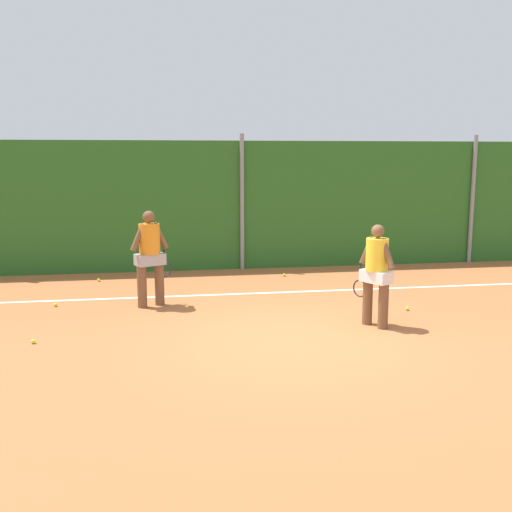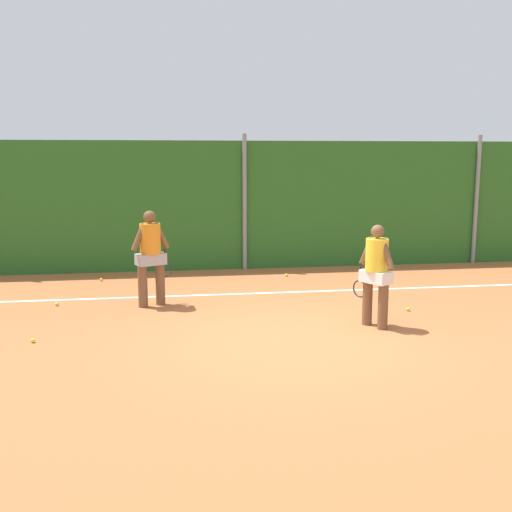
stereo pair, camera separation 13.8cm
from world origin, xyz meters
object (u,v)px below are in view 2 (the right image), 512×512
Objects in this scene: tennis_ball_0 at (286,275)px; tennis_ball_3 at (57,304)px; tennis_ball_1 at (33,340)px; tennis_ball_5 at (408,309)px; tennis_ball_2 at (101,280)px; player_midcourt at (151,253)px; player_foreground_near at (376,270)px.

tennis_ball_3 is (-4.57, -1.97, 0.00)m from tennis_ball_0.
tennis_ball_1 is 6.10m from tennis_ball_5.
tennis_ball_0 is 4.02m from tennis_ball_2.
tennis_ball_0 and tennis_ball_3 have the same top height.
tennis_ball_2 is at bearing 83.14° from tennis_ball_1.
tennis_ball_3 is at bearing 148.65° from player_midcourt.
player_foreground_near is at bearing -51.57° from player_midcourt.
player_midcourt is (-3.48, 1.84, 0.05)m from player_foreground_near.
tennis_ball_1 and tennis_ball_5 have the same top height.
tennis_ball_1 is 1.00× the size of tennis_ball_2.
player_foreground_near is at bearing -21.81° from tennis_ball_3.
tennis_ball_2 is 2.14m from tennis_ball_3.
player_midcourt reaches higher than tennis_ball_2.
player_foreground_near is 24.41× the size of tennis_ball_1.
tennis_ball_1 is (-5.13, -0.07, -0.87)m from player_foreground_near.
player_foreground_near is 24.41× the size of tennis_ball_3.
tennis_ball_3 and tennis_ball_5 have the same top height.
tennis_ball_2 is at bearing 75.08° from tennis_ball_3.
tennis_ball_2 is (0.51, 4.20, 0.00)m from tennis_ball_1.
tennis_ball_0 is 1.00× the size of tennis_ball_2.
tennis_ball_0 is at bearing 115.01° from tennis_ball_5.
tennis_ball_3 is 1.00× the size of tennis_ball_5.
tennis_ball_0 is 3.55m from tennis_ball_5.
tennis_ball_3 is at bearing -104.92° from tennis_ball_2.
player_foreground_near reaches higher than tennis_ball_5.
tennis_ball_1 and tennis_ball_3 have the same top height.
player_foreground_near is 24.41× the size of tennis_ball_5.
player_foreground_near is 3.94m from player_midcourt.
tennis_ball_2 is 6.44m from tennis_ball_5.
tennis_ball_0 is at bearing 13.58° from player_midcourt.
tennis_ball_2 and tennis_ball_3 have the same top height.
player_midcourt is at bearing 166.88° from tennis_ball_5.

